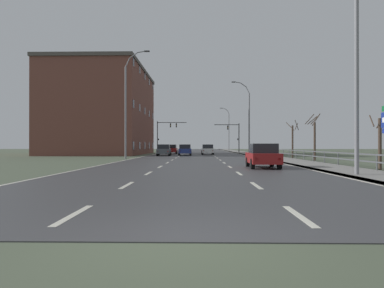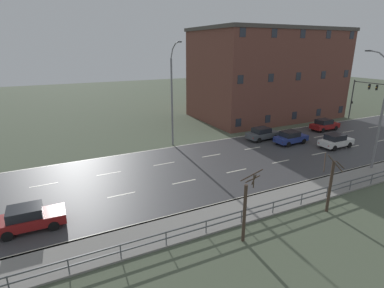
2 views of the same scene
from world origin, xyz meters
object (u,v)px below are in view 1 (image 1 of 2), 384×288
(street_lamp_foreground, at_px, (354,64))
(traffic_signal_left, at_px, (165,131))
(car_mid_centre, at_px, (263,156))
(street_lamp_left_bank, at_px, (127,106))
(brick_building, at_px, (103,112))
(car_far_left, at_px, (208,149))
(street_lamp_midground, at_px, (248,119))
(car_near_left, at_px, (172,149))
(car_near_right, at_px, (185,150))
(traffic_signal_right, at_px, (234,133))
(car_far_right, at_px, (164,150))
(street_lamp_distant, at_px, (228,130))

(street_lamp_foreground, xyz_separation_m, traffic_signal_left, (-13.92, 52.20, -0.96))
(car_mid_centre, bearing_deg, street_lamp_left_bank, 129.70)
(brick_building, bearing_deg, car_far_left, -11.83)
(street_lamp_midground, relative_size, car_near_left, 2.62)
(street_lamp_foreground, relative_size, car_mid_centre, 2.58)
(street_lamp_foreground, bearing_deg, street_lamp_left_bank, 125.37)
(car_near_right, height_order, brick_building, brick_building)
(traffic_signal_right, xyz_separation_m, car_far_left, (-5.43, -13.39, -2.91))
(car_mid_centre, bearing_deg, car_far_right, 110.43)
(street_lamp_midground, distance_m, car_mid_centre, 29.36)
(street_lamp_left_bank, height_order, car_mid_centre, street_lamp_left_bank)
(street_lamp_left_bank, relative_size, traffic_signal_left, 1.89)
(street_lamp_distant, bearing_deg, street_lamp_foreground, -90.00)
(street_lamp_foreground, bearing_deg, street_lamp_midground, 90.06)
(street_lamp_distant, height_order, street_lamp_left_bank, street_lamp_left_bank)
(traffic_signal_right, relative_size, traffic_signal_left, 0.91)
(car_far_right, bearing_deg, street_lamp_foreground, -70.92)
(street_lamp_left_bank, relative_size, car_near_right, 2.78)
(street_lamp_left_bank, distance_m, car_far_right, 12.18)
(car_near_left, relative_size, brick_building, 0.18)
(street_lamp_foreground, bearing_deg, brick_building, 119.27)
(street_lamp_foreground, relative_size, traffic_signal_right, 1.89)
(car_near_right, relative_size, car_far_right, 1.01)
(traffic_signal_left, bearing_deg, street_lamp_foreground, -75.07)
(car_mid_centre, xyz_separation_m, brick_building, (-19.85, 34.81, 6.13))
(street_lamp_distant, distance_m, street_lamp_left_bank, 51.20)
(car_far_left, height_order, car_far_right, same)
(traffic_signal_right, bearing_deg, street_lamp_left_bank, -115.90)
(street_lamp_distant, relative_size, street_lamp_left_bank, 0.92)
(street_lamp_foreground, height_order, car_far_left, street_lamp_foreground)
(street_lamp_foreground, xyz_separation_m, car_far_right, (-12.02, 31.78, -4.43))
(traffic_signal_left, bearing_deg, car_mid_centre, -76.79)
(traffic_signal_right, height_order, car_near_left, traffic_signal_right)
(street_lamp_midground, bearing_deg, traffic_signal_left, 128.89)
(street_lamp_foreground, xyz_separation_m, car_mid_centre, (-3.10, 6.13, -4.43))
(street_lamp_distant, xyz_separation_m, car_far_right, (-12.03, -38.19, -4.44))
(street_lamp_left_bank, bearing_deg, car_far_right, 75.07)
(traffic_signal_left, distance_m, brick_building, 14.67)
(street_lamp_midground, xyz_separation_m, car_far_right, (-11.99, -3.20, -4.47))
(car_near_right, height_order, car_far_right, same)
(car_far_left, distance_m, brick_building, 18.49)
(traffic_signal_left, xyz_separation_m, car_near_right, (4.69, -18.45, -3.47))
(street_lamp_distant, bearing_deg, street_lamp_left_bank, -106.93)
(street_lamp_midground, distance_m, car_far_left, 7.73)
(traffic_signal_right, distance_m, car_far_left, 14.74)
(car_far_right, xyz_separation_m, brick_building, (-10.92, 9.16, 6.13))
(street_lamp_left_bank, xyz_separation_m, car_mid_centre, (11.80, -14.86, -4.87))
(traffic_signal_left, distance_m, car_far_left, 17.22)
(car_near_left, height_order, brick_building, brick_building)
(traffic_signal_left, xyz_separation_m, car_near_left, (2.12, -9.80, -3.47))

